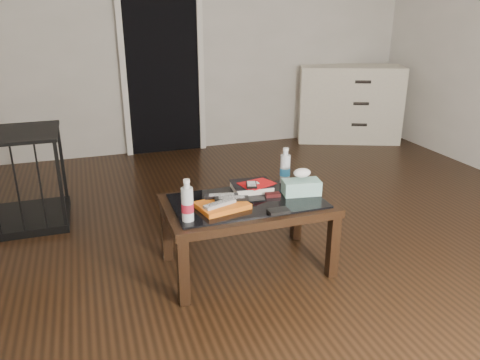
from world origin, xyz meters
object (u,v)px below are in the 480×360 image
object	(u,v)px
water_bottle_left	(187,200)
dresser	(349,104)
water_bottle_right	(285,165)
tissue_box	(301,187)
coffee_table	(247,210)
textbook	(252,186)
pet_crate	(3,196)

from	to	relation	value
water_bottle_left	dresser	bearing A→B (deg)	45.57
water_bottle_right	tissue_box	world-z (taller)	water_bottle_right
coffee_table	textbook	xyz separation A→B (m)	(0.08, 0.15, 0.09)
textbook	tissue_box	bearing A→B (deg)	-26.89
water_bottle_left	textbook	bearing A→B (deg)	32.86
coffee_table	textbook	distance (m)	0.19
dresser	water_bottle_right	bearing A→B (deg)	-107.21
coffee_table	pet_crate	bearing A→B (deg)	142.66
coffee_table	textbook	world-z (taller)	textbook
dresser	pet_crate	bearing A→B (deg)	-138.71
water_bottle_right	coffee_table	bearing A→B (deg)	-148.36
coffee_table	pet_crate	size ratio (longest dim) A/B	1.11
textbook	water_bottle_left	bearing A→B (deg)	-142.88
dresser	textbook	size ratio (longest dim) A/B	5.20
pet_crate	dresser	bearing A→B (deg)	19.59
tissue_box	textbook	bearing A→B (deg)	157.38
pet_crate	water_bottle_left	bearing A→B (deg)	-49.49
water_bottle_left	tissue_box	size ratio (longest dim) A/B	1.03
textbook	water_bottle_left	distance (m)	0.58
dresser	coffee_table	bearing A→B (deg)	-109.48
water_bottle_right	tissue_box	distance (m)	0.23
dresser	pet_crate	xyz separation A→B (m)	(-3.70, -1.30, -0.22)
coffee_table	tissue_box	xyz separation A→B (m)	(0.35, -0.01, 0.11)
textbook	dresser	bearing A→B (deg)	52.17
pet_crate	water_bottle_right	bearing A→B (deg)	-26.96
textbook	water_bottle_left	world-z (taller)	water_bottle_left
water_bottle_left	tissue_box	bearing A→B (deg)	11.27
pet_crate	coffee_table	bearing A→B (deg)	-37.12
coffee_table	water_bottle_right	xyz separation A→B (m)	(0.34, 0.21, 0.18)
pet_crate	textbook	xyz separation A→B (m)	(1.61, -1.01, 0.25)
coffee_table	water_bottle_left	distance (m)	0.47
water_bottle_left	water_bottle_right	size ratio (longest dim) A/B	1.00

